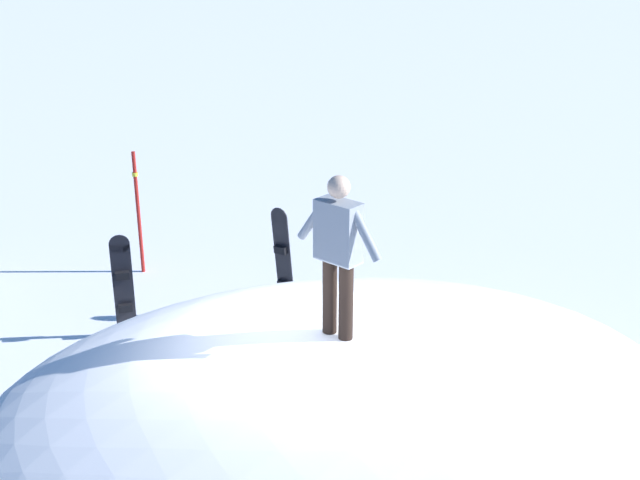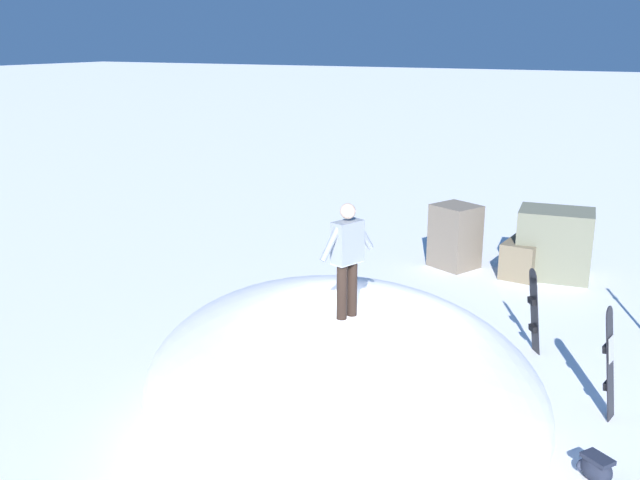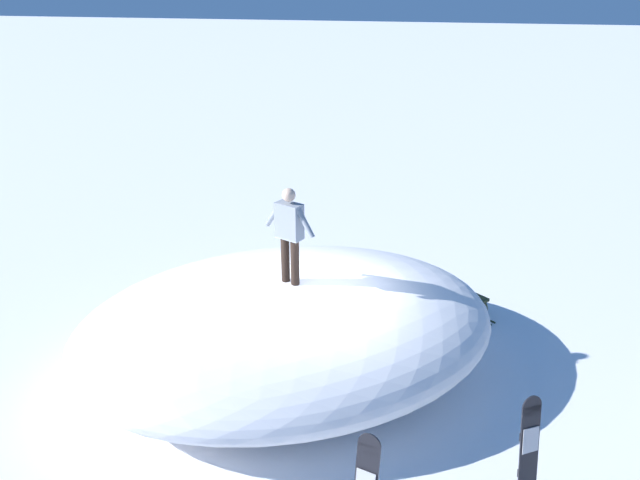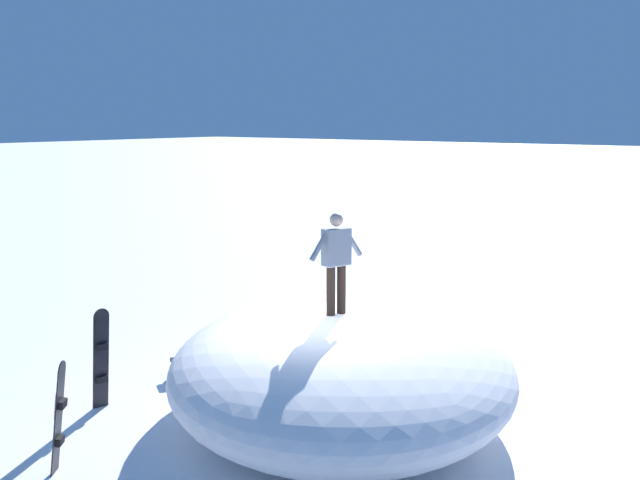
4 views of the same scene
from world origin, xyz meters
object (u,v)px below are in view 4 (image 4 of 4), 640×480
snowboarder_standing (336,257)px  snowboard_secondary_upright (59,416)px  backpack_near (178,369)px  snowboard_primary_upright (101,357)px

snowboarder_standing → snowboard_secondary_upright: (-1.85, -3.79, -1.80)m
snowboarder_standing → backpack_near: (-3.36, -0.28, -2.43)m
snowboard_primary_upright → backpack_near: size_ratio=2.60×
snowboard_primary_upright → snowboard_secondary_upright: snowboard_primary_upright is taller
snowboard_secondary_upright → backpack_near: size_ratio=2.38×
snowboard_primary_upright → snowboard_secondary_upright: (1.42, -1.76, -0.08)m
snowboard_primary_upright → backpack_near: snowboard_primary_upright is taller
snowboarder_standing → snowboard_primary_upright: 4.21m
snowboard_primary_upright → snowboard_secondary_upright: size_ratio=1.09×
snowboarder_standing → snowboard_secondary_upright: 4.59m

